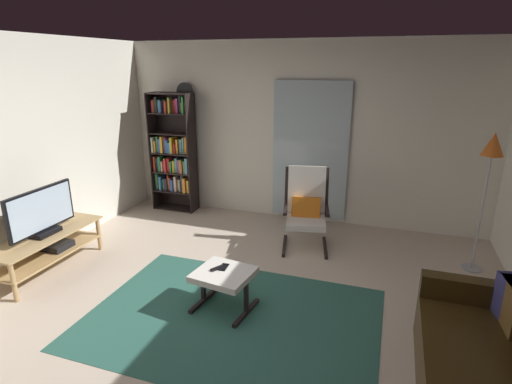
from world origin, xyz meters
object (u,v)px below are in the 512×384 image
object	(u,v)px
bookshelf_near_tv	(174,152)
ottoman	(224,278)
television	(42,213)
lounge_armchair	(306,206)
tv_stand	(49,245)
floor_lamp_by_shelf	(491,157)
wall_clock	(185,92)
tv_remote	(217,268)
leather_sofa	(504,384)
cell_phone	(224,267)

from	to	relation	value
bookshelf_near_tv	ottoman	distance (m)	3.08
bookshelf_near_tv	television	bearing A→B (deg)	-98.37
lounge_armchair	tv_stand	bearing A→B (deg)	-148.77
floor_lamp_by_shelf	wall_clock	distance (m)	4.23
tv_remote	television	bearing A→B (deg)	-150.05
television	bookshelf_near_tv	bearing A→B (deg)	81.63
lounge_armchair	tv_remote	world-z (taller)	lounge_armchair
bookshelf_near_tv	tv_stand	bearing A→B (deg)	-98.50
leather_sofa	tv_remote	size ratio (longest dim) A/B	12.51
cell_phone	tv_stand	bearing A→B (deg)	176.35
tv_remote	cell_phone	bearing A→B (deg)	76.19
leather_sofa	ottoman	distance (m)	2.31
leather_sofa	lounge_armchair	xyz separation A→B (m)	(-1.80, 2.31, 0.23)
ottoman	cell_phone	bearing A→B (deg)	112.05
ottoman	leather_sofa	bearing A→B (deg)	-15.79
tv_stand	bookshelf_near_tv	bearing A→B (deg)	81.50
tv_remote	floor_lamp_by_shelf	world-z (taller)	floor_lamp_by_shelf
bookshelf_near_tv	wall_clock	world-z (taller)	wall_clock
television	bookshelf_near_tv	size ratio (longest dim) A/B	0.48
bookshelf_near_tv	cell_phone	world-z (taller)	bookshelf_near_tv
tv_stand	floor_lamp_by_shelf	distance (m)	4.97
cell_phone	ottoman	bearing A→B (deg)	-71.25
cell_phone	floor_lamp_by_shelf	world-z (taller)	floor_lamp_by_shelf
television	wall_clock	xyz separation A→B (m)	(0.50, 2.50, 1.15)
television	cell_phone	world-z (taller)	television
leather_sofa	tv_remote	xyz separation A→B (m)	(-2.30, 0.66, 0.10)
bookshelf_near_tv	tv_remote	size ratio (longest dim) A/B	12.86
lounge_armchair	bookshelf_near_tv	bearing A→B (deg)	162.94
tv_stand	lounge_armchair	world-z (taller)	lounge_armchair
floor_lamp_by_shelf	lounge_armchair	bearing A→B (deg)	179.01
tv_stand	television	world-z (taller)	television
tv_stand	ottoman	distance (m)	2.20
tv_remote	floor_lamp_by_shelf	size ratio (longest dim) A/B	0.09
cell_phone	floor_lamp_by_shelf	xyz separation A→B (m)	(2.43, 1.57, 0.92)
leather_sofa	wall_clock	bearing A→B (deg)	140.85
lounge_armchair	tv_remote	bearing A→B (deg)	-106.96
cell_phone	wall_clock	xyz separation A→B (m)	(-1.67, 2.49, 1.45)
leather_sofa	tv_stand	bearing A→B (deg)	170.82
floor_lamp_by_shelf	wall_clock	bearing A→B (deg)	167.37
television	ottoman	xyz separation A→B (m)	(2.20, -0.07, -0.37)
tv_stand	cell_phone	xyz separation A→B (m)	(2.17, -0.01, 0.11)
lounge_armchair	wall_clock	bearing A→B (deg)	157.42
tv_stand	wall_clock	bearing A→B (deg)	78.51
leather_sofa	lounge_armchair	world-z (taller)	lounge_armchair
floor_lamp_by_shelf	wall_clock	xyz separation A→B (m)	(-4.10, 0.92, 0.53)
television	leather_sofa	size ratio (longest dim) A/B	0.49
tv_stand	television	bearing A→B (deg)	-83.68
television	ottoman	size ratio (longest dim) A/B	1.52
cell_phone	floor_lamp_by_shelf	bearing A→B (deg)	29.62
tv_stand	tv_remote	xyz separation A→B (m)	(2.13, -0.06, 0.11)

